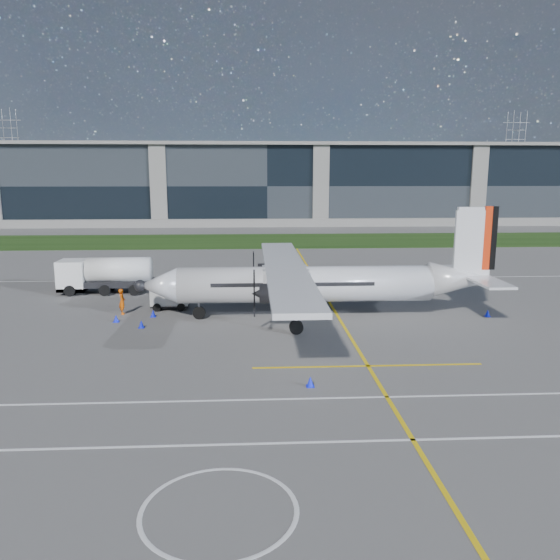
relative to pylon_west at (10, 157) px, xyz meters
name	(u,v)px	position (x,y,z in m)	size (l,w,h in m)	color
ground	(274,248)	(80.00, -110.00, -15.00)	(400.00, 400.00, 0.00)	#565452
grass_strip	(272,241)	(80.00, -102.00, -14.98)	(400.00, 18.00, 0.04)	#19380F
terminal_building	(266,185)	(80.00, -70.00, -7.50)	(120.00, 20.00, 15.00)	black
tree_line	(261,196)	(80.00, -10.00, -12.00)	(400.00, 6.00, 6.00)	black
pylon_west	(10,157)	(0.00, 0.00, 0.00)	(9.00, 4.60, 30.00)	gray
pylon_east	(514,158)	(165.00, 0.00, 0.00)	(9.00, 4.60, 30.00)	gray
yellow_taxiway_centerline	(326,297)	(83.00, -140.00, -14.99)	(0.20, 70.00, 0.01)	yellow
white_lane_line	(333,442)	(80.00, -164.00, -14.99)	(90.00, 0.15, 0.01)	white
turboprop_aircraft	(318,263)	(81.56, -146.14, -11.18)	(24.53, 25.44, 7.63)	silver
fuel_tanker_truck	(99,275)	(64.31, -137.34, -13.51)	(7.97, 2.59, 2.99)	white
baggage_tug	(170,297)	(70.99, -143.09, -14.13)	(2.91, 1.74, 1.74)	silver
ground_crew_person	(122,300)	(67.83, -144.55, -13.95)	(0.86, 0.61, 2.11)	#F25907
safety_cone_tail	(488,313)	(93.43, -146.53, -14.75)	(0.36, 0.36, 0.50)	#0E1CF5
safety_cone_stbdwing	(269,280)	(78.56, -133.48, -14.75)	(0.36, 0.36, 0.50)	#0E1CF5
safety_cone_portwing	(310,381)	(79.71, -158.60, -14.75)	(0.36, 0.36, 0.50)	#0E1CF5
safety_cone_nose_stbd	(153,313)	(70.12, -145.40, -14.75)	(0.36, 0.36, 0.50)	#0E1CF5
safety_cone_fwd	(116,318)	(67.87, -146.63, -14.75)	(0.36, 0.36, 0.50)	#0E1CF5
safety_cone_nose_port	(141,324)	(69.85, -148.15, -14.75)	(0.36, 0.36, 0.50)	#0E1CF5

